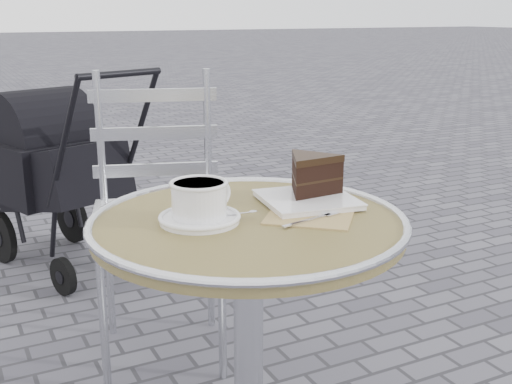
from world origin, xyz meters
name	(u,v)px	position (x,y,z in m)	size (l,w,h in m)	color
cafe_table	(248,287)	(0.00, 0.00, 0.57)	(0.72, 0.72, 0.74)	silver
cappuccino_set	(200,204)	(-0.10, 0.03, 0.77)	(0.21, 0.18, 0.09)	white
cake_plate_set	(310,180)	(0.20, 0.06, 0.78)	(0.31, 0.35, 0.11)	tan
bistro_chair	(157,181)	(0.06, 0.85, 0.61)	(0.55, 0.55, 0.99)	silver
baby_stroller	(56,177)	(-0.13, 1.81, 0.43)	(0.71, 1.01, 0.96)	black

